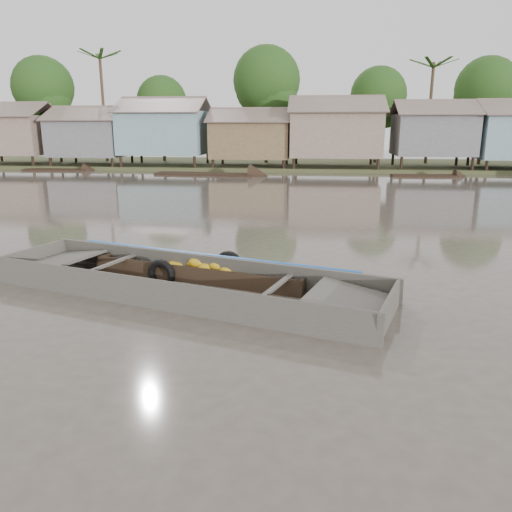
# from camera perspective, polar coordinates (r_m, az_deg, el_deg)

# --- Properties ---
(ground) EXTENTS (120.00, 120.00, 0.00)m
(ground) POSITION_cam_1_polar(r_m,az_deg,el_deg) (9.68, 0.16, -5.46)
(ground) COLOR #4B4239
(ground) RESTS_ON ground
(riverbank) EXTENTS (120.00, 12.47, 10.22)m
(riverbank) POSITION_cam_1_polar(r_m,az_deg,el_deg) (40.93, 9.72, 14.25)
(riverbank) COLOR #384723
(riverbank) RESTS_ON ground
(banana_boat) EXTENTS (5.21, 2.58, 0.72)m
(banana_boat) POSITION_cam_1_polar(r_m,az_deg,el_deg) (11.45, -6.37, -1.66)
(banana_boat) COLOR black
(banana_boat) RESTS_ON ground
(viewer_boat) EXTENTS (8.73, 4.61, 0.68)m
(viewer_boat) POSITION_cam_1_polar(r_m,az_deg,el_deg) (10.40, -8.02, -3.67)
(viewer_boat) COLOR #45413B
(viewer_boat) RESTS_ON ground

